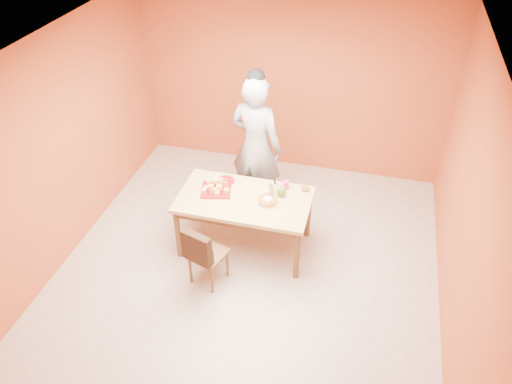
% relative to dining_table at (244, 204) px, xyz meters
% --- Properties ---
extents(floor, '(5.00, 5.00, 0.00)m').
position_rel_dining_table_xyz_m(floor, '(0.15, -0.46, -0.67)').
color(floor, '#BEB1A2').
rests_on(floor, ground).
extents(ceiling, '(5.00, 5.00, 0.00)m').
position_rel_dining_table_xyz_m(ceiling, '(0.15, -0.46, 2.03)').
color(ceiling, white).
rests_on(ceiling, wall_back).
extents(wall_back, '(4.50, 0.00, 4.50)m').
position_rel_dining_table_xyz_m(wall_back, '(0.15, 2.04, 0.68)').
color(wall_back, '#C0502C').
rests_on(wall_back, floor).
extents(wall_left, '(0.00, 5.00, 5.00)m').
position_rel_dining_table_xyz_m(wall_left, '(-2.10, -0.46, 0.68)').
color(wall_left, '#C0502C').
rests_on(wall_left, floor).
extents(wall_right, '(0.00, 5.00, 5.00)m').
position_rel_dining_table_xyz_m(wall_right, '(2.40, -0.46, 0.68)').
color(wall_right, '#C0502C').
rests_on(wall_right, floor).
extents(dining_table, '(1.60, 0.90, 0.76)m').
position_rel_dining_table_xyz_m(dining_table, '(0.00, 0.00, 0.00)').
color(dining_table, tan).
rests_on(dining_table, floor).
extents(dining_chair, '(0.49, 0.55, 0.84)m').
position_rel_dining_table_xyz_m(dining_chair, '(-0.25, -0.70, -0.23)').
color(dining_chair, brown).
rests_on(dining_chair, floor).
extents(pastry_pile, '(0.32, 0.32, 0.11)m').
position_rel_dining_table_xyz_m(pastry_pile, '(-0.38, 0.06, 0.17)').
color(pastry_pile, tan).
rests_on(pastry_pile, pastry_platter).
extents(person, '(0.82, 0.63, 1.99)m').
position_rel_dining_table_xyz_m(person, '(-0.07, 0.81, 0.33)').
color(person, gray).
rests_on(person, floor).
extents(pastry_platter, '(0.44, 0.44, 0.02)m').
position_rel_dining_table_xyz_m(pastry_platter, '(-0.38, 0.06, 0.10)').
color(pastry_platter, maroon).
rests_on(pastry_platter, dining_table).
extents(red_dinner_plate, '(0.27, 0.27, 0.01)m').
position_rel_dining_table_xyz_m(red_dinner_plate, '(-0.32, 0.28, 0.10)').
color(red_dinner_plate, maroon).
rests_on(red_dinner_plate, dining_table).
extents(white_cake_plate, '(0.35, 0.35, 0.01)m').
position_rel_dining_table_xyz_m(white_cake_plate, '(0.29, -0.02, 0.10)').
color(white_cake_plate, silver).
rests_on(white_cake_plate, dining_table).
extents(sponge_cake, '(0.30, 0.30, 0.05)m').
position_rel_dining_table_xyz_m(sponge_cake, '(0.29, -0.02, 0.13)').
color(sponge_cake, '#CB7F34').
rests_on(sponge_cake, white_cake_plate).
extents(cake_server, '(0.12, 0.23, 0.01)m').
position_rel_dining_table_xyz_m(cake_server, '(0.30, 0.16, 0.17)').
color(cake_server, silver).
rests_on(cake_server, sponge_cake).
extents(egg_ornament, '(0.14, 0.13, 0.15)m').
position_rel_dining_table_xyz_m(egg_ornament, '(0.42, 0.15, 0.17)').
color(egg_ornament, olive).
rests_on(egg_ornament, dining_table).
extents(magenta_glass, '(0.10, 0.10, 0.11)m').
position_rel_dining_table_xyz_m(magenta_glass, '(0.44, 0.32, 0.15)').
color(magenta_glass, '#DE2167').
rests_on(magenta_glass, dining_table).
extents(checker_tin, '(0.13, 0.13, 0.03)m').
position_rel_dining_table_xyz_m(checker_tin, '(0.68, 0.35, 0.11)').
color(checker_tin, '#36200E').
rests_on(checker_tin, dining_table).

